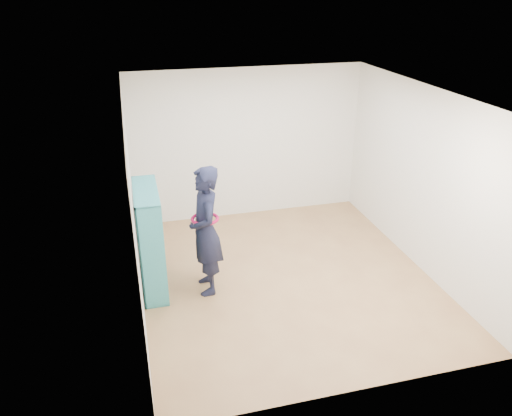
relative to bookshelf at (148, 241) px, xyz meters
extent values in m
plane|color=#956844|center=(1.86, -0.26, -0.71)|extent=(4.50, 4.50, 0.00)
plane|color=white|center=(1.86, -0.26, 1.89)|extent=(4.50, 4.50, 0.00)
cube|color=silver|center=(-0.14, -0.26, 0.59)|extent=(0.02, 4.50, 2.60)
cube|color=silver|center=(3.86, -0.26, 0.59)|extent=(0.02, 4.50, 2.60)
cube|color=silver|center=(1.86, 1.99, 0.59)|extent=(4.00, 0.02, 2.60)
cube|color=silver|center=(1.86, -2.51, 0.59)|extent=(4.00, 0.02, 2.60)
cube|color=teal|center=(0.02, -0.52, 0.01)|extent=(0.32, 0.02, 1.44)
cube|color=teal|center=(0.02, 0.53, 0.01)|extent=(0.32, 0.02, 1.44)
cube|color=teal|center=(0.02, 0.00, -0.70)|extent=(0.32, 1.08, 0.02)
cube|color=teal|center=(0.02, 0.00, 0.72)|extent=(0.32, 1.08, 0.02)
cube|color=teal|center=(-0.12, 0.00, 0.01)|extent=(0.02, 1.08, 1.44)
cube|color=teal|center=(0.02, -0.17, 0.01)|extent=(0.29, 0.02, 1.40)
cube|color=teal|center=(0.02, 0.18, 0.01)|extent=(0.29, 0.02, 1.40)
cube|color=teal|center=(0.02, 0.00, -0.34)|extent=(0.29, 1.04, 0.02)
cube|color=teal|center=(0.02, 0.00, 0.01)|extent=(0.29, 1.04, 0.02)
cube|color=teal|center=(0.02, 0.00, 0.36)|extent=(0.29, 1.04, 0.02)
cube|color=beige|center=(0.04, -0.35, -0.63)|extent=(0.20, 0.13, 0.08)
cube|color=black|center=(0.05, -0.39, -0.20)|extent=(0.16, 0.14, 0.24)
cube|color=maroon|center=(0.05, -0.39, 0.13)|extent=(0.16, 0.14, 0.21)
cube|color=silver|center=(0.04, -0.35, 0.40)|extent=(0.20, 0.13, 0.05)
cube|color=navy|center=(0.05, -0.05, -0.57)|extent=(0.16, 0.14, 0.20)
cube|color=brown|center=(0.05, -0.05, -0.21)|extent=(0.16, 0.14, 0.22)
cube|color=#BFB28C|center=(0.04, 0.00, 0.05)|extent=(0.20, 0.13, 0.05)
cube|color=#26594C|center=(0.05, -0.05, 0.50)|extent=(0.16, 0.14, 0.26)
cube|color=beige|center=(0.05, 0.30, -0.55)|extent=(0.16, 0.14, 0.24)
cube|color=black|center=(0.04, 0.34, -0.30)|extent=(0.20, 0.13, 0.05)
cube|color=maroon|center=(0.05, 0.30, 0.14)|extent=(0.16, 0.14, 0.23)
cube|color=silver|center=(0.05, 0.30, 0.51)|extent=(0.16, 0.14, 0.27)
imported|color=black|center=(0.74, -0.25, 0.18)|extent=(0.43, 0.65, 1.77)
torus|color=#B10D44|center=(0.74, -0.25, 0.36)|extent=(0.37, 0.37, 0.04)
cube|color=silver|center=(0.60, -0.18, 0.30)|extent=(0.02, 0.08, 0.12)
cube|color=black|center=(0.60, -0.18, 0.30)|extent=(0.02, 0.08, 0.12)
camera|label=1|loc=(-0.09, -6.02, 3.17)|focal=35.00mm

